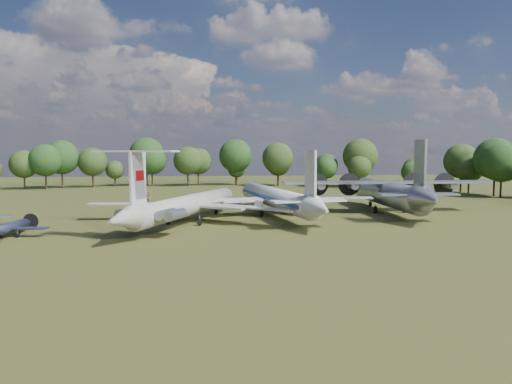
{
  "coord_description": "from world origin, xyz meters",
  "views": [
    {
      "loc": [
        3.21,
        -78.64,
        11.37
      ],
      "look_at": [
        12.62,
        -1.78,
        5.0
      ],
      "focal_mm": 35.0,
      "sensor_mm": 36.0,
      "label": 1
    }
  ],
  "objects": [
    {
      "name": "il62_airliner",
      "position": [
        2.11,
        -0.13,
        2.24
      ],
      "size": [
        50.46,
        55.95,
        4.49
      ],
      "primitive_type": null,
      "rotation": [
        0.0,
        0.0,
        -0.41
      ],
      "color": "silver",
      "rests_on": "ground"
    },
    {
      "name": "small_prop_west",
      "position": [
        -21.27,
        -9.89,
        0.97
      ],
      "size": [
        11.67,
        14.62,
        1.95
      ],
      "primitive_type": null,
      "rotation": [
        0.0,
        0.0,
        -0.16
      ],
      "color": "#161A32",
      "rests_on": "ground"
    },
    {
      "name": "ground",
      "position": [
        0.0,
        0.0,
        0.0
      ],
      "size": [
        300.0,
        300.0,
        0.0
      ],
      "primitive_type": "plane",
      "color": "#243C14",
      "rests_on": "ground"
    },
    {
      "name": "an12_transport",
      "position": [
        38.78,
        9.89,
        2.86
      ],
      "size": [
        40.74,
        45.11,
        5.72
      ],
      "primitive_type": null,
      "rotation": [
        0.0,
        0.0,
        -0.04
      ],
      "color": "#A8ABB0",
      "rests_on": "ground"
    },
    {
      "name": "person_on_il62",
      "position": [
        -2.89,
        -11.65,
        5.3
      ],
      "size": [
        0.69,
        0.7,
        1.63
      ],
      "primitive_type": "imported",
      "rotation": [
        0.0,
        0.0,
        2.34
      ],
      "color": "#885C45",
      "rests_on": "il62_airliner"
    },
    {
      "name": "tu104_jet",
      "position": [
        17.27,
        7.79,
        2.42
      ],
      "size": [
        42.87,
        53.14,
        4.85
      ],
      "primitive_type": null,
      "rotation": [
        0.0,
        0.0,
        0.14
      ],
      "color": "#BDBDBD",
      "rests_on": "ground"
    }
  ]
}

